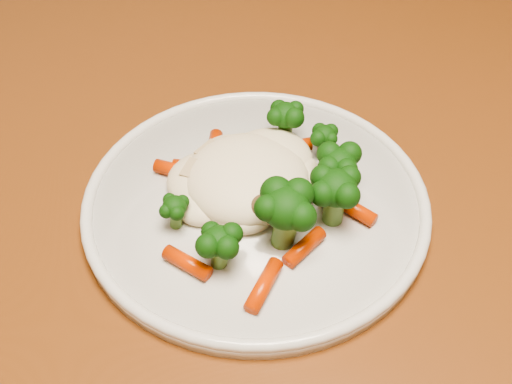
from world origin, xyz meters
TOP-DOWN VIEW (x-y plane):
  - dining_table at (-0.34, 0.34)m, footprint 1.51×1.28m
  - plate at (-0.42, 0.34)m, footprint 0.29×0.29m
  - meal at (-0.41, 0.33)m, footprint 0.19×0.18m

SIDE VIEW (x-z plane):
  - dining_table at x=-0.34m, z-range 0.28..1.03m
  - plate at x=-0.42m, z-range 0.75..0.76m
  - meal at x=-0.41m, z-range 0.76..0.81m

